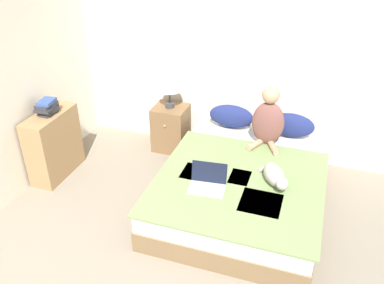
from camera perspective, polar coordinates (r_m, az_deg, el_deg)
The scene contains 11 objects.
wall_back at distance 5.00m, azimuth 6.29°, elevation 11.91°, with size 5.07×0.05×2.55m.
bed at distance 4.44m, azimuth 7.05°, elevation -6.33°, with size 1.68×2.11×0.42m.
pillow_near at distance 5.08m, azimuth 5.52°, elevation 3.62°, with size 0.56×0.23×0.29m.
pillow_far at distance 4.99m, azimuth 13.71°, elevation 2.33°, with size 0.56×0.23×0.29m.
person_sitting at distance 4.70m, azimuth 10.64°, elevation 3.05°, with size 0.38×0.36×0.71m.
cat_tabby at distance 4.13m, azimuth 11.57°, elevation -4.65°, with size 0.36×0.54×0.19m.
laptop_open at distance 4.02m, azimuth 2.20°, elevation -5.77°, with size 0.38×0.30×0.23m.
nightstand at distance 5.36m, azimuth -3.00°, elevation 2.00°, with size 0.43×0.42×0.60m.
table_lamp at distance 5.10m, azimuth -3.21°, elevation 7.97°, with size 0.31×0.31×0.40m.
bookshelf at distance 5.06m, azimuth -18.80°, elevation -0.34°, with size 0.29×0.72×0.80m.
book_stack_top at distance 4.84m, azimuth -19.70°, elevation 4.62°, with size 0.21×0.25×0.17m.
Camera 1 is at (1.00, -1.24, 2.85)m, focal length 38.00 mm.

